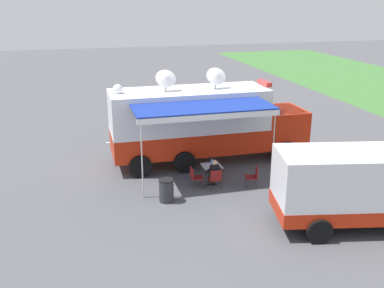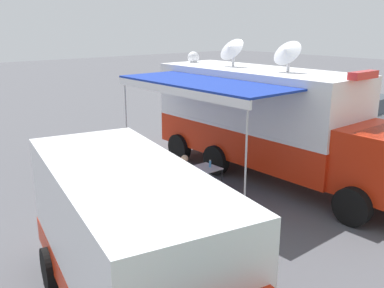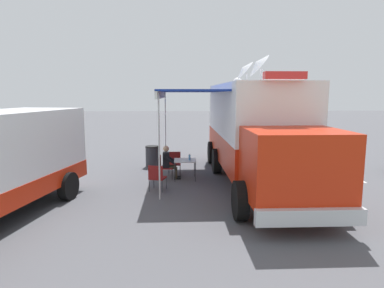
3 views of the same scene
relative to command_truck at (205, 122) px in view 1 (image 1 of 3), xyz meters
name	(u,v)px [view 1 (image 1 of 3)]	position (x,y,z in m)	size (l,w,h in m)	color
ground_plane	(189,162)	(-0.03, -0.75, -1.95)	(100.00, 100.00, 0.00)	#515156
lot_stripe	(150,139)	(-3.94, -1.99, -1.94)	(0.12, 4.80, 0.01)	silver
command_truck	(205,122)	(0.00, 0.00, 0.00)	(4.85, 9.49, 4.53)	red
folding_table	(212,167)	(2.50, -0.41, -1.27)	(0.80, 0.80, 0.73)	silver
water_bottle	(212,162)	(2.34, -0.36, -1.11)	(0.07, 0.07, 0.22)	#4C99D8
folding_chair_at_table	(215,178)	(3.30, -0.51, -1.43)	(0.48, 0.48, 0.87)	maroon
folding_chair_beside_table	(195,176)	(2.90, -1.26, -1.43)	(0.48, 0.48, 0.87)	maroon
folding_chair_spare_by_truck	(254,175)	(3.46, 1.11, -1.43)	(0.59, 0.59, 0.87)	maroon
seated_responder	(214,173)	(3.11, -0.51, -1.30)	(0.66, 0.55, 1.25)	black
trash_bin	(166,190)	(3.89, -2.66, -1.49)	(0.57, 0.57, 0.91)	#2D2D33
support_truck	(369,188)	(7.47, 3.58, -0.56)	(3.42, 7.08, 2.70)	white
car_behind_truck	(156,106)	(-7.98, -0.88, -1.07)	(4.35, 2.32, 1.76)	#B2B5BA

